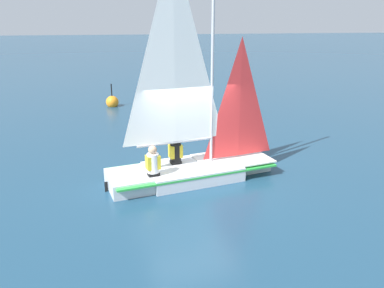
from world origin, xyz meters
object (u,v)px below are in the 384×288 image
(sailor_helm, at_px, (176,154))
(buoy_marker, at_px, (112,102))
(sailboat_main, at_px, (192,150))
(sailor_crew, at_px, (153,166))

(sailor_helm, height_order, buoy_marker, sailor_helm)
(sailboat_main, bearing_deg, buoy_marker, 91.46)
(sailboat_main, relative_size, sailor_crew, 5.16)
(sailor_crew, bearing_deg, buoy_marker, 84.94)
(sailboat_main, xyz_separation_m, sailor_helm, (-0.24, -0.39, -0.19))
(sailor_helm, bearing_deg, buoy_marker, 89.39)
(sailor_helm, xyz_separation_m, sailor_crew, (0.68, -0.73, -0.01))
(sailor_helm, relative_size, buoy_marker, 0.94)
(sailboat_main, height_order, sailor_helm, sailboat_main)
(sailor_crew, bearing_deg, sailboat_main, 14.15)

